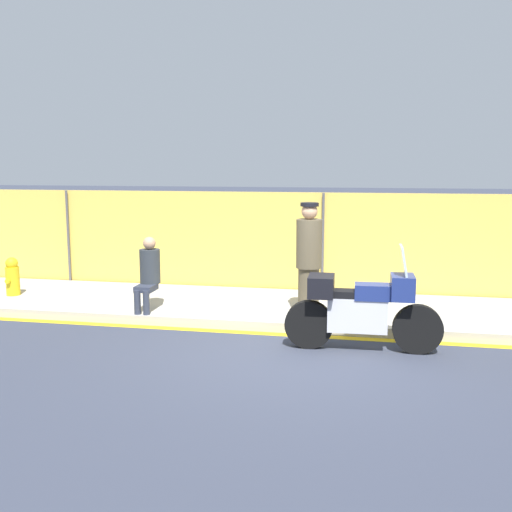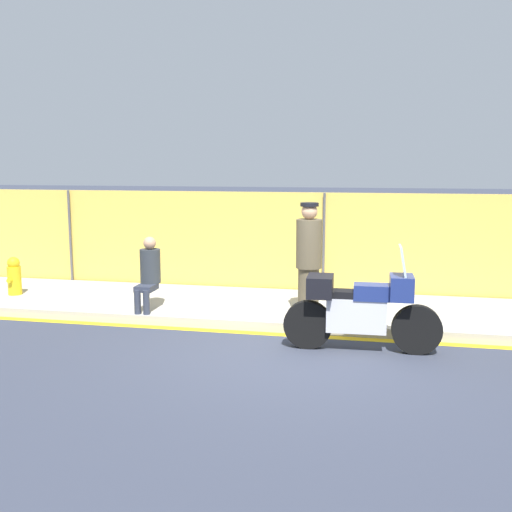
{
  "view_description": "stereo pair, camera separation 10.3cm",
  "coord_description": "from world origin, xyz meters",
  "px_view_note": "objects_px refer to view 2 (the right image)",
  "views": [
    {
      "loc": [
        0.99,
        -8.12,
        2.65
      ],
      "look_at": [
        -0.95,
        1.6,
        1.12
      ],
      "focal_mm": 42.0,
      "sensor_mm": 36.0,
      "label": 1
    },
    {
      "loc": [
        1.09,
        -8.09,
        2.65
      ],
      "look_at": [
        -0.95,
        1.6,
        1.12
      ],
      "focal_mm": 42.0,
      "sensor_mm": 36.0,
      "label": 2
    }
  ],
  "objects_px": {
    "officer_standing": "(309,258)",
    "person_seated_on_curb": "(149,270)",
    "fire_hydrant": "(14,276)",
    "motorcycle": "(360,308)"
  },
  "relations": [
    {
      "from": "person_seated_on_curb",
      "to": "fire_hydrant",
      "type": "relative_size",
      "value": 1.72
    },
    {
      "from": "fire_hydrant",
      "to": "motorcycle",
      "type": "bearing_deg",
      "value": -14.3
    },
    {
      "from": "motorcycle",
      "to": "fire_hydrant",
      "type": "xyz_separation_m",
      "value": [
        -6.61,
        1.68,
        -0.1
      ]
    },
    {
      "from": "officer_standing",
      "to": "person_seated_on_curb",
      "type": "relative_size",
      "value": 1.49
    },
    {
      "from": "officer_standing",
      "to": "person_seated_on_curb",
      "type": "height_order",
      "value": "officer_standing"
    },
    {
      "from": "person_seated_on_curb",
      "to": "fire_hydrant",
      "type": "xyz_separation_m",
      "value": [
        -2.99,
        0.58,
        -0.34
      ]
    },
    {
      "from": "officer_standing",
      "to": "fire_hydrant",
      "type": "height_order",
      "value": "officer_standing"
    },
    {
      "from": "person_seated_on_curb",
      "to": "fire_hydrant",
      "type": "height_order",
      "value": "person_seated_on_curb"
    },
    {
      "from": "motorcycle",
      "to": "officer_standing",
      "type": "xyz_separation_m",
      "value": [
        -0.89,
        1.26,
        0.49
      ]
    },
    {
      "from": "motorcycle",
      "to": "fire_hydrant",
      "type": "distance_m",
      "value": 6.82
    }
  ]
}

